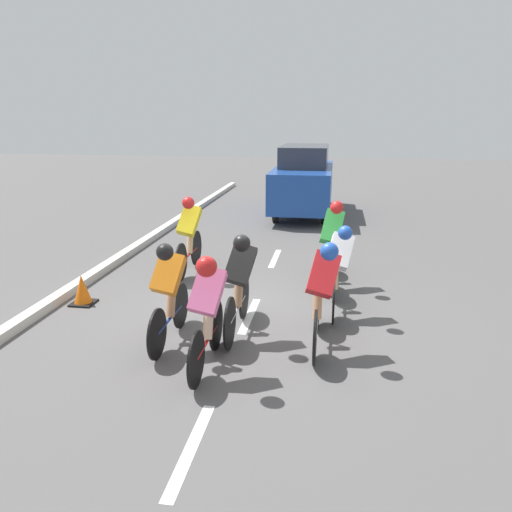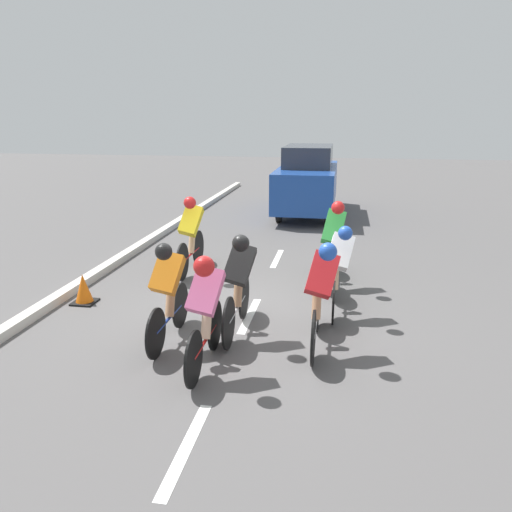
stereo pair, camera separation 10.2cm
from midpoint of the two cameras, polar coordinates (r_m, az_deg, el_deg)
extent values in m
plane|color=#565454|center=(7.66, -0.37, -6.87)|extent=(60.00, 60.00, 0.00)
cube|color=white|center=(4.95, -7.37, -20.88)|extent=(0.12, 1.40, 0.01)
cube|color=white|center=(7.67, -0.34, -6.79)|extent=(0.12, 1.40, 0.01)
cube|color=white|center=(10.67, 2.71, -0.27)|extent=(0.12, 1.40, 0.01)
cube|color=beige|center=(8.76, -21.47, -4.54)|extent=(0.20, 28.74, 0.14)
cylinder|color=black|center=(6.54, -4.26, -7.88)|extent=(0.03, 0.66, 0.66)
cylinder|color=black|center=(5.71, -6.62, -11.64)|extent=(0.03, 0.66, 0.66)
cylinder|color=red|center=(6.12, -5.35, -9.63)|extent=(0.04, 0.96, 0.04)
cylinder|color=red|center=(6.18, -5.00, -7.22)|extent=(0.04, 0.04, 0.42)
cylinder|color=#1999D8|center=(6.12, -5.25, -8.59)|extent=(0.07, 0.07, 0.16)
cylinder|color=beige|center=(6.11, -5.22, -7.83)|extent=(0.12, 0.23, 0.36)
cube|color=pink|center=(5.76, -5.27, -3.99)|extent=(0.42, 0.47, 0.60)
sphere|color=red|center=(5.43, -5.43, -1.19)|extent=(0.24, 0.24, 0.24)
cylinder|color=black|center=(9.61, 8.69, -0.15)|extent=(0.03, 0.68, 0.68)
cylinder|color=black|center=(8.69, 8.52, -1.86)|extent=(0.03, 0.68, 0.68)
cylinder|color=black|center=(9.15, 8.61, -0.96)|extent=(0.04, 0.96, 0.04)
cylinder|color=black|center=(9.25, 8.69, 0.58)|extent=(0.04, 0.04, 0.42)
cylinder|color=yellow|center=(9.17, 8.65, -0.27)|extent=(0.07, 0.07, 0.16)
cylinder|color=#DBAD84|center=(9.17, 8.67, 0.24)|extent=(0.12, 0.23, 0.36)
cube|color=green|center=(8.87, 9.19, 3.25)|extent=(0.44, 0.51, 0.66)
sphere|color=red|center=(8.58, 9.69, 5.47)|extent=(0.23, 0.23, 0.23)
cylinder|color=black|center=(7.47, -0.99, -4.58)|extent=(0.03, 0.70, 0.70)
cylinder|color=black|center=(6.53, -2.70, -7.68)|extent=(0.03, 0.70, 0.70)
cylinder|color=#B7B7BC|center=(7.00, -1.79, -6.03)|extent=(0.04, 1.03, 0.04)
cylinder|color=#B7B7BC|center=(7.09, -1.51, -3.92)|extent=(0.04, 0.04, 0.42)
cylinder|color=yellow|center=(7.01, -1.71, -5.12)|extent=(0.07, 0.07, 0.16)
cylinder|color=tan|center=(7.01, -1.67, -4.43)|extent=(0.12, 0.23, 0.36)
cube|color=black|center=(6.67, -1.46, -0.99)|extent=(0.45, 0.47, 0.61)
sphere|color=black|center=(6.36, -1.29, 1.47)|extent=(0.22, 0.22, 0.22)
cylinder|color=black|center=(10.21, -6.32, 0.95)|extent=(0.03, 0.71, 0.71)
cylinder|color=black|center=(9.25, -8.10, -0.68)|extent=(0.03, 0.71, 0.71)
cylinder|color=red|center=(9.73, -7.17, 0.18)|extent=(0.04, 1.04, 0.04)
cylinder|color=red|center=(9.84, -6.90, 1.64)|extent=(0.04, 0.04, 0.42)
cylinder|color=#1999D8|center=(9.75, -7.10, 0.82)|extent=(0.07, 0.07, 0.16)
cylinder|color=#DBAD84|center=(9.75, -7.07, 1.32)|extent=(0.12, 0.23, 0.36)
cube|color=yellow|center=(9.45, -7.14, 4.06)|extent=(0.44, 0.49, 0.63)
sphere|color=red|center=(9.16, -7.25, 6.06)|extent=(0.23, 0.23, 0.23)
cylinder|color=black|center=(8.29, 9.35, -2.90)|extent=(0.03, 0.64, 0.64)
cylinder|color=black|center=(7.38, 9.23, -5.28)|extent=(0.03, 0.64, 0.64)
cylinder|color=black|center=(7.84, 9.29, -4.02)|extent=(0.04, 0.97, 0.04)
cylinder|color=black|center=(7.93, 9.38, -2.18)|extent=(0.04, 0.04, 0.42)
cylinder|color=#1999D8|center=(7.85, 9.33, -3.21)|extent=(0.07, 0.07, 0.16)
cylinder|color=#DBAD84|center=(7.85, 9.36, -2.61)|extent=(0.12, 0.23, 0.36)
cube|color=white|center=(7.54, 9.97, 0.48)|extent=(0.44, 0.46, 0.59)
sphere|color=blue|center=(7.25, 10.57, 2.59)|extent=(0.21, 0.21, 0.21)
cylinder|color=black|center=(7.12, 7.49, -5.82)|extent=(0.03, 0.69, 0.69)
cylinder|color=black|center=(6.18, 7.04, -9.28)|extent=(0.03, 0.69, 0.69)
cylinder|color=#B7B7BC|center=(6.65, 7.28, -7.42)|extent=(0.04, 1.03, 0.04)
cylinder|color=#B7B7BC|center=(6.73, 7.42, -5.19)|extent=(0.04, 0.04, 0.42)
cylinder|color=yellow|center=(6.65, 7.33, -6.47)|extent=(0.07, 0.07, 0.16)
cylinder|color=tan|center=(6.65, 7.37, -5.74)|extent=(0.12, 0.23, 0.36)
cube|color=red|center=(6.31, 8.03, -2.12)|extent=(0.44, 0.47, 0.62)
sphere|color=blue|center=(6.00, 8.70, 0.48)|extent=(0.22, 0.22, 0.22)
cylinder|color=black|center=(7.25, -8.23, -5.60)|extent=(0.03, 0.65, 0.65)
cylinder|color=black|center=(6.40, -10.93, -8.70)|extent=(0.03, 0.65, 0.65)
cylinder|color=navy|center=(6.82, -9.49, -7.06)|extent=(0.04, 0.98, 0.04)
cylinder|color=navy|center=(6.89, -9.11, -4.91)|extent=(0.04, 0.04, 0.42)
cylinder|color=#1999D8|center=(6.83, -9.39, -6.13)|extent=(0.07, 0.07, 0.16)
cylinder|color=tan|center=(6.82, -9.36, -5.43)|extent=(0.12, 0.23, 0.36)
cube|color=orange|center=(6.49, -9.65, -1.94)|extent=(0.41, 0.46, 0.59)
sphere|color=black|center=(6.18, -10.05, 0.49)|extent=(0.21, 0.21, 0.21)
cylinder|color=black|center=(14.17, 8.36, 4.92)|extent=(0.14, 0.64, 0.64)
cylinder|color=black|center=(14.27, 2.87, 5.14)|extent=(0.14, 0.64, 0.64)
cylinder|color=black|center=(16.97, 8.66, 6.68)|extent=(0.14, 0.64, 0.64)
cylinder|color=black|center=(17.05, 4.06, 6.87)|extent=(0.14, 0.64, 0.64)
cube|color=#1E479E|center=(15.51, 6.07, 8.04)|extent=(1.70, 4.59, 1.13)
cube|color=#2D333D|center=(15.65, 6.23, 11.31)|extent=(1.39, 2.52, 0.62)
cube|color=black|center=(8.61, -18.66, -5.01)|extent=(0.36, 0.36, 0.03)
cone|color=orange|center=(8.53, -18.80, -3.47)|extent=(0.28, 0.28, 0.46)
camera|label=1|loc=(0.05, -89.60, 0.11)|focal=35.00mm
camera|label=2|loc=(0.05, 90.40, -0.11)|focal=35.00mm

